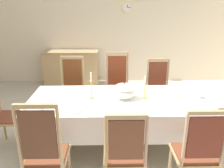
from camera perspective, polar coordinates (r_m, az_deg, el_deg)
ground at (r=3.55m, az=1.41°, el=-15.24°), size 6.48×6.16×0.04m
back_wall at (r=6.07m, az=0.26°, el=14.86°), size 6.48×0.08×3.06m
dining_table at (r=3.18m, az=1.53°, el=-5.00°), size 2.48×1.09×0.76m
tablecloth at (r=3.19m, az=1.53°, el=-5.40°), size 2.50×1.11×0.39m
chair_south_a at (r=2.48m, az=-16.88°, el=-16.12°), size 0.44×0.42×1.17m
chair_north_a at (r=4.15m, az=-10.09°, el=-0.98°), size 0.44×0.42×1.15m
chair_south_b at (r=2.43m, az=3.24°, el=-17.19°), size 0.44×0.42×1.06m
chair_north_b at (r=4.10m, az=1.35°, el=-0.59°), size 0.44×0.42×1.22m
chair_south_c at (r=2.59m, az=20.95°, el=-15.79°), size 0.44×0.42×1.09m
chair_north_c at (r=4.21m, az=11.73°, el=-1.06°), size 0.44×0.42×1.10m
chair_head_west at (r=3.55m, az=-26.34°, el=-6.00°), size 0.42×0.44×1.20m
soup_tureen at (r=3.11m, az=3.14°, el=-1.77°), size 0.31×0.31×0.24m
candlestick_west at (r=3.10m, az=-5.31°, el=-1.08°), size 0.07×0.07×0.39m
candlestick_east at (r=3.14m, az=8.35°, el=-1.49°), size 0.07×0.07×0.33m
bowl_near_left at (r=2.94m, az=-19.36°, el=-6.19°), size 0.19×0.19×0.03m
bowl_near_right at (r=2.79m, az=-9.50°, el=-6.78°), size 0.16×0.16×0.03m
spoon_primary at (r=3.01m, az=-21.56°, el=-6.17°), size 0.06×0.17×0.01m
spoon_secondary at (r=2.84m, az=-11.46°, el=-6.74°), size 0.06×0.18×0.01m
sideboard at (r=6.01m, az=-10.39°, el=4.07°), size 1.44×0.48×0.90m
mounted_clock at (r=6.00m, az=3.97°, el=18.97°), size 0.27×0.06×0.27m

